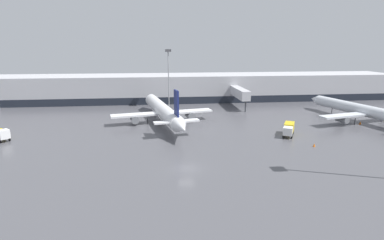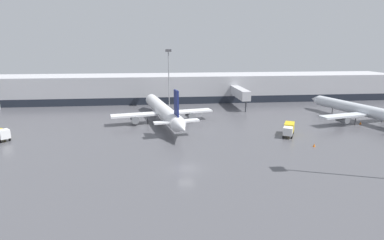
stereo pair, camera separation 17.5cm
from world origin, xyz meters
name	(u,v)px [view 1 (the left image)]	position (x,y,z in m)	size (l,w,h in m)	color
ground_plane	(186,168)	(0.00, 0.00, 0.00)	(320.00, 320.00, 0.00)	#4C4C51
terminal_building	(171,88)	(0.10, 61.92, 4.50)	(160.00, 30.74, 9.00)	#B2B2B7
parked_jet_0	(367,111)	(47.48, 24.10, 2.89)	(27.36, 38.96, 9.38)	silver
parked_jet_1	(163,111)	(-3.16, 30.04, 2.98)	(25.58, 39.40, 9.98)	white
service_truck_0	(1,134)	(-36.00, 18.34, 1.43)	(4.69, 4.69, 2.51)	gold
service_truck_1	(289,128)	(23.49, 15.52, 1.56)	(4.43, 6.00, 2.57)	gold
traffic_cone_0	(360,123)	(45.17, 22.80, 0.38)	(0.47, 0.47, 0.75)	orange
traffic_cone_1	(314,145)	(25.32, 7.90, 0.30)	(0.48, 0.48, 0.59)	orange
apron_light_mast_2	(168,62)	(-0.97, 49.32, 14.13)	(1.80, 1.80, 17.85)	gray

